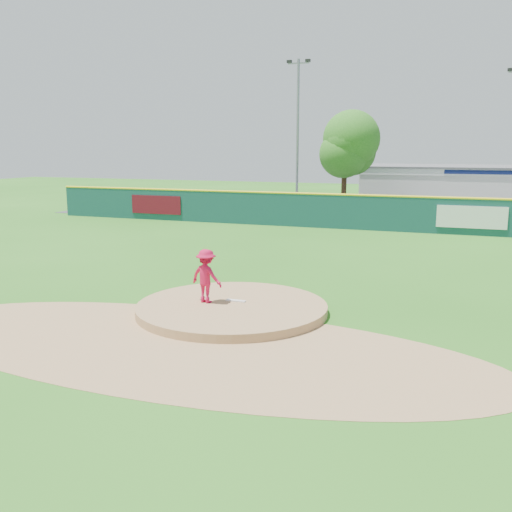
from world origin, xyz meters
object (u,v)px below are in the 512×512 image
(playground_slide, at_px, (192,203))
(pool_building_grp, at_px, (466,188))
(pitcher, at_px, (206,276))
(light_pole_left, at_px, (298,129))
(van, at_px, (382,207))
(deciduous_tree, at_px, (345,149))

(playground_slide, bearing_deg, pool_building_grp, 26.76)
(pitcher, distance_m, pool_building_grp, 32.78)
(playground_slide, bearing_deg, light_pole_left, 33.53)
(pitcher, relative_size, light_pole_left, 0.14)
(pool_building_grp, bearing_deg, pitcher, -101.91)
(light_pole_left, bearing_deg, playground_slide, -146.47)
(pitcher, distance_m, light_pole_left, 28.03)
(van, xyz_separation_m, pool_building_grp, (5.11, 8.52, 0.88))
(van, relative_size, deciduous_tree, 0.74)
(pitcher, relative_size, van, 0.29)
(van, height_order, pool_building_grp, pool_building_grp)
(van, bearing_deg, pool_building_grp, -9.42)
(pool_building_grp, distance_m, light_pole_left, 13.72)
(pitcher, distance_m, van, 23.61)
(van, xyz_separation_m, light_pole_left, (-6.89, 3.53, 5.27))
(light_pole_left, bearing_deg, pitcher, -79.05)
(pool_building_grp, height_order, playground_slide, pool_building_grp)
(van, bearing_deg, deciduous_tree, 83.65)
(pitcher, relative_size, deciduous_tree, 0.21)
(pitcher, distance_m, deciduous_tree, 25.35)
(light_pole_left, bearing_deg, deciduous_tree, -26.57)
(pitcher, bearing_deg, playground_slide, -49.48)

